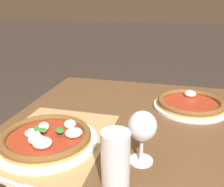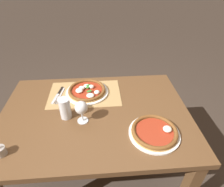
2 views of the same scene
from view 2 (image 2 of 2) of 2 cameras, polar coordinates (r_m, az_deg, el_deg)
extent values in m
plane|color=#382D26|center=(1.86, -3.87, -22.89)|extent=(24.00, 24.00, 0.00)
cube|color=brown|center=(1.30, -5.15, -6.33)|extent=(1.28, 0.90, 0.04)
cube|color=brown|center=(1.91, 13.11, -5.53)|extent=(0.07, 0.07, 0.70)
cube|color=brown|center=(1.94, -22.12, -7.05)|extent=(0.07, 0.07, 0.70)
cube|color=#A88451|center=(1.46, -8.27, -0.03)|extent=(0.54, 0.34, 0.00)
cylinder|color=silver|center=(1.46, -7.59, 0.45)|extent=(0.33, 0.33, 0.01)
cylinder|color=tan|center=(1.45, -7.62, 0.80)|extent=(0.29, 0.29, 0.01)
torus|color=brown|center=(1.44, -7.65, 1.12)|extent=(0.29, 0.29, 0.02)
cylinder|color=maroon|center=(1.45, -7.64, 1.01)|extent=(0.23, 0.23, 0.00)
ellipsoid|color=white|center=(1.40, -4.62, 0.40)|extent=(0.04, 0.04, 0.03)
ellipsoid|color=white|center=(1.44, -9.62, 1.15)|extent=(0.04, 0.04, 0.03)
ellipsoid|color=white|center=(1.46, -6.28, 2.08)|extent=(0.04, 0.04, 0.03)
ellipsoid|color=white|center=(1.48, -7.73, 2.29)|extent=(0.05, 0.05, 0.02)
ellipsoid|color=white|center=(1.43, -9.93, 0.89)|extent=(0.05, 0.06, 0.03)
ellipsoid|color=white|center=(1.45, -9.20, 1.67)|extent=(0.05, 0.04, 0.03)
ellipsoid|color=white|center=(1.37, -6.61, -0.57)|extent=(0.06, 0.05, 0.02)
ellipsoid|color=#337A2D|center=(1.40, -6.95, 0.76)|extent=(0.05, 0.05, 0.00)
ellipsoid|color=#337A2D|center=(1.45, -7.32, 2.00)|extent=(0.05, 0.05, 0.00)
ellipsoid|color=#337A2D|center=(1.47, -7.27, 2.49)|extent=(0.05, 0.04, 0.00)
cylinder|color=silver|center=(1.16, 12.71, -11.77)|extent=(0.30, 0.30, 0.01)
cylinder|color=tan|center=(1.16, 12.78, -11.40)|extent=(0.27, 0.27, 0.01)
torus|color=brown|center=(1.15, 12.85, -11.07)|extent=(0.27, 0.27, 0.02)
cylinder|color=maroon|center=(1.15, 12.83, -11.18)|extent=(0.22, 0.22, 0.00)
ellipsoid|color=white|center=(1.16, 16.51, -10.33)|extent=(0.05, 0.05, 0.03)
cylinder|color=silver|center=(1.23, -8.86, -8.15)|extent=(0.07, 0.07, 0.00)
cylinder|color=silver|center=(1.21, -9.01, -6.96)|extent=(0.01, 0.01, 0.06)
ellipsoid|color=silver|center=(1.16, -9.36, -4.25)|extent=(0.08, 0.08, 0.08)
ellipsoid|color=#AD5B14|center=(1.16, -9.31, -4.63)|extent=(0.07, 0.07, 0.05)
cylinder|color=silver|center=(1.23, -14.12, -4.40)|extent=(0.07, 0.07, 0.15)
cylinder|color=black|center=(1.24, -14.02, -4.91)|extent=(0.07, 0.07, 0.12)
cylinder|color=silver|center=(1.20, -14.47, -2.54)|extent=(0.07, 0.07, 0.02)
cube|color=#B7B7BC|center=(1.50, -14.99, 0.37)|extent=(0.03, 0.12, 0.00)
cube|color=#B7B7BC|center=(1.44, -15.92, -1.50)|extent=(0.03, 0.05, 0.00)
cylinder|color=#B7B7BC|center=(1.41, -16.79, -2.52)|extent=(0.01, 0.04, 0.00)
cylinder|color=#B7B7BC|center=(1.41, -16.56, -2.54)|extent=(0.01, 0.04, 0.00)
cylinder|color=#B7B7BC|center=(1.41, -16.33, -2.56)|extent=(0.01, 0.04, 0.00)
cylinder|color=#B7B7BC|center=(1.40, -16.10, -2.57)|extent=(0.01, 0.04, 0.00)
cube|color=black|center=(1.52, -15.45, 0.92)|extent=(0.03, 0.10, 0.01)
cube|color=#B7B7BC|center=(1.44, -16.91, -1.53)|extent=(0.04, 0.12, 0.00)
cylinder|color=gray|center=(1.19, -30.86, -14.83)|extent=(0.06, 0.06, 0.05)
cylinder|color=silver|center=(1.19, -30.74, -15.07)|extent=(0.04, 0.04, 0.03)
camera|label=1|loc=(1.17, -43.97, 5.17)|focal=42.00mm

